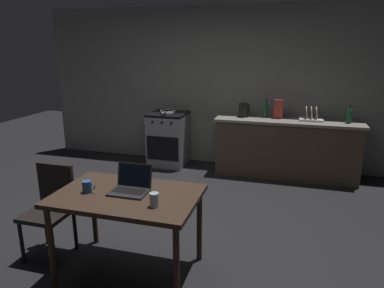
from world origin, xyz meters
The scene contains 15 objects.
ground_plane centered at (0.00, 0.00, 0.00)m, with size 12.00×12.00×0.00m, color black.
back_wall centered at (0.30, 2.53, 1.29)m, with size 6.40×0.10×2.59m, color gray.
kitchen_counter centered at (1.30, 2.18, 0.45)m, with size 2.16×0.64×0.89m.
stove_oven centered at (-0.62, 2.18, 0.44)m, with size 0.60×0.62×0.89m.
dining_table centered at (0.05, -0.75, 0.67)m, with size 1.22×0.79×0.75m.
chair centered at (-0.80, -0.66, 0.50)m, with size 0.40×0.40×0.87m.
laptop centered at (0.06, -0.69, 0.79)m, with size 0.32×0.27×0.22m.
electric_kettle centered at (0.62, 2.18, 1.00)m, with size 0.17×0.15×0.24m.
bottle centered at (2.14, 2.13, 1.01)m, with size 0.07×0.07×0.27m.
frying_pan centered at (-0.62, 2.15, 0.91)m, with size 0.25×0.42×0.05m.
coffee_mug centered at (-0.29, -0.81, 0.80)m, with size 0.12×0.08×0.10m.
drinking_glass centered at (0.36, -0.91, 0.81)m, with size 0.07×0.07×0.11m.
cereal_box centered at (1.15, 2.20, 1.03)m, with size 0.13×0.05×0.29m.
dish_rack centered at (1.63, 2.18, 0.94)m, with size 0.34×0.26×0.21m.
bottle_b centered at (0.95, 2.26, 1.02)m, with size 0.07×0.07×0.28m.
Camera 1 is at (1.34, -3.26, 1.96)m, focal length 33.03 mm.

